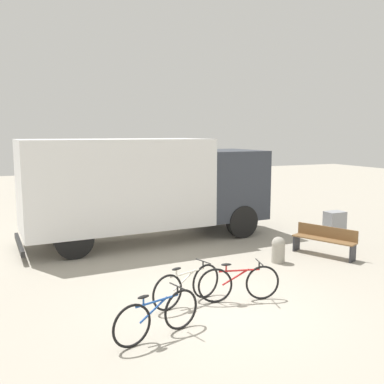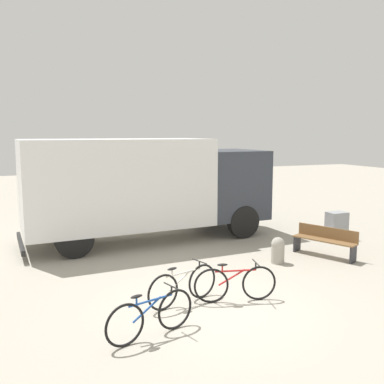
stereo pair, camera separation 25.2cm
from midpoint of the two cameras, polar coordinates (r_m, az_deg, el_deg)
name	(u,v)px [view 2 (the right image)]	position (r m, az deg, el deg)	size (l,w,h in m)	color
ground_plane	(217,307)	(8.77, 4.16, -15.00)	(60.00, 60.00, 0.00)	#A8A091
delivery_truck	(146,184)	(13.59, -5.67, 1.04)	(7.91, 2.77, 3.23)	white
park_bench	(325,240)	(12.53, 17.89, -6.08)	(1.07, 1.78, 0.81)	brown
bicycle_near	(151,316)	(7.44, -4.50, -16.13)	(1.66, 0.59, 0.81)	black
bicycle_middle	(183,286)	(8.74, -0.34, -12.37)	(1.66, 0.61, 0.81)	black
bicycle_far	(235,283)	(8.92, 6.60, -12.01)	(1.68, 0.54, 0.81)	black
bollard_near_bench	(278,249)	(11.60, 12.00, -7.49)	(0.36, 0.36, 0.69)	#9E998C
utility_box	(337,225)	(14.71, 19.18, -4.22)	(0.62, 0.45, 0.88)	gray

